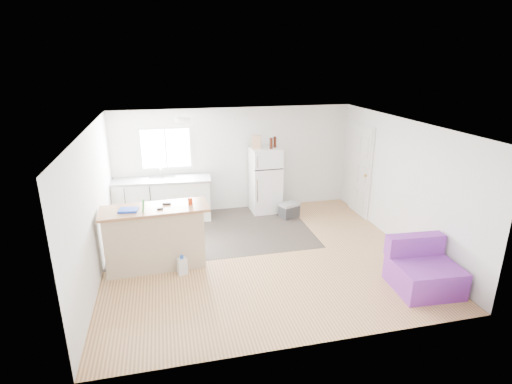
# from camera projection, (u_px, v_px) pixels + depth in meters

# --- Properties ---
(room) EXTENTS (5.51, 5.01, 2.41)m
(room) POSITION_uv_depth(u_px,v_px,m) (260.00, 194.00, 6.97)
(room) COLOR #915F3C
(room) RESTS_ON ground
(vinyl_zone) EXTENTS (4.05, 2.50, 0.00)m
(vinyl_zone) POSITION_uv_depth(u_px,v_px,m) (212.00, 231.00, 8.35)
(vinyl_zone) COLOR #322B26
(vinyl_zone) RESTS_ON floor
(window) EXTENTS (1.18, 0.06, 0.98)m
(window) POSITION_uv_depth(u_px,v_px,m) (166.00, 148.00, 8.82)
(window) COLOR white
(window) RESTS_ON back_wall
(interior_door) EXTENTS (0.11, 0.92, 2.10)m
(interior_door) POSITION_uv_depth(u_px,v_px,m) (361.00, 171.00, 9.04)
(interior_door) COLOR white
(interior_door) RESTS_ON right_wall
(ceiling_fixture) EXTENTS (0.30, 0.30, 0.07)m
(ceiling_fixture) POSITION_uv_depth(u_px,v_px,m) (183.00, 119.00, 7.45)
(ceiling_fixture) COLOR white
(ceiling_fixture) RESTS_ON ceiling
(kitchen_cabinets) EXTENTS (2.17, 0.82, 1.23)m
(kitchen_cabinets) POSITION_uv_depth(u_px,v_px,m) (163.00, 199.00, 8.84)
(kitchen_cabinets) COLOR white
(kitchen_cabinets) RESTS_ON floor
(peninsula) EXTENTS (1.80, 0.76, 1.09)m
(peninsula) POSITION_uv_depth(u_px,v_px,m) (155.00, 237.00, 6.79)
(peninsula) COLOR tan
(peninsula) RESTS_ON floor
(refrigerator) EXTENTS (0.69, 0.66, 1.51)m
(refrigerator) POSITION_uv_depth(u_px,v_px,m) (265.00, 180.00, 9.25)
(refrigerator) COLOR white
(refrigerator) RESTS_ON floor
(cooler) EXTENTS (0.51, 0.43, 0.33)m
(cooler) POSITION_uv_depth(u_px,v_px,m) (289.00, 210.00, 9.06)
(cooler) COLOR #2E2E31
(cooler) RESTS_ON floor
(purple_seat) EXTENTS (1.00, 0.94, 0.78)m
(purple_seat) POSITION_uv_depth(u_px,v_px,m) (423.00, 271.00, 6.25)
(purple_seat) COLOR purple
(purple_seat) RESTS_ON floor
(cleaner_jug) EXTENTS (0.18, 0.15, 0.34)m
(cleaner_jug) POSITION_uv_depth(u_px,v_px,m) (182.00, 266.00, 6.67)
(cleaner_jug) COLOR silver
(cleaner_jug) RESTS_ON floor
(mop) EXTENTS (0.29, 0.36, 1.34)m
(mop) POSITION_uv_depth(u_px,v_px,m) (139.00, 261.00, 6.67)
(mop) COLOR green
(mop) RESTS_ON floor
(red_cup) EXTENTS (0.09, 0.09, 0.12)m
(red_cup) POSITION_uv_depth(u_px,v_px,m) (190.00, 201.00, 6.76)
(red_cup) COLOR red
(red_cup) RESTS_ON peninsula
(blue_tray) EXTENTS (0.33, 0.26, 0.04)m
(blue_tray) POSITION_uv_depth(u_px,v_px,m) (128.00, 210.00, 6.47)
(blue_tray) COLOR #1539C5
(blue_tray) RESTS_ON peninsula
(tool_a) EXTENTS (0.15, 0.07, 0.03)m
(tool_a) POSITION_uv_depth(u_px,v_px,m) (167.00, 204.00, 6.76)
(tool_a) COLOR black
(tool_a) RESTS_ON peninsula
(tool_b) EXTENTS (0.10, 0.05, 0.03)m
(tool_b) POSITION_uv_depth(u_px,v_px,m) (160.00, 209.00, 6.55)
(tool_b) COLOR black
(tool_b) RESTS_ON peninsula
(cardboard_box) EXTENTS (0.22, 0.16, 0.30)m
(cardboard_box) POSITION_uv_depth(u_px,v_px,m) (256.00, 142.00, 8.89)
(cardboard_box) COLOR tan
(cardboard_box) RESTS_ON refrigerator
(bottle_left) EXTENTS (0.09, 0.09, 0.25)m
(bottle_left) POSITION_uv_depth(u_px,v_px,m) (271.00, 143.00, 8.89)
(bottle_left) COLOR #3A140A
(bottle_left) RESTS_ON refrigerator
(bottle_right) EXTENTS (0.07, 0.07, 0.25)m
(bottle_right) POSITION_uv_depth(u_px,v_px,m) (275.00, 142.00, 9.03)
(bottle_right) COLOR #3A140A
(bottle_right) RESTS_ON refrigerator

